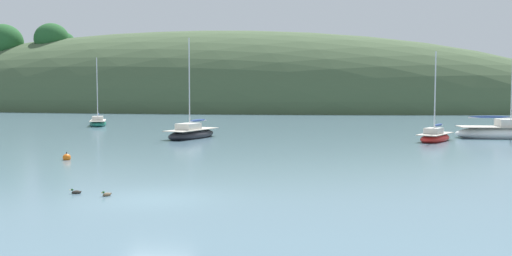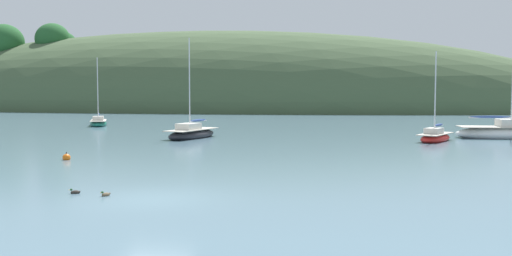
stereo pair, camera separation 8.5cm
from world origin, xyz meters
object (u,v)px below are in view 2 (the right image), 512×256
object	(u,v)px
sailboat_red_portside	(435,137)
mooring_buoy_outer	(66,158)
sailboat_grey_yawl	(192,133)
duck_trailing	(75,192)
sailboat_orange_cutter	(98,123)
duck_straggler	(106,195)
sailboat_teal_outer	(506,132)

from	to	relation	value
sailboat_red_portside	mooring_buoy_outer	xyz separation A→B (m)	(-21.84, -15.66, -0.21)
sailboat_grey_yawl	duck_trailing	distance (m)	24.32
sailboat_grey_yawl	sailboat_red_portside	size ratio (longest dim) A/B	1.19
sailboat_red_portside	mooring_buoy_outer	distance (m)	26.88
sailboat_grey_yawl	mooring_buoy_outer	size ratio (longest dim) A/B	15.41
sailboat_red_portside	sailboat_orange_cutter	world-z (taller)	sailboat_orange_cutter
sailboat_grey_yawl	sailboat_orange_cutter	world-z (taller)	sailboat_grey_yawl
duck_straggler	duck_trailing	world-z (taller)	same
sailboat_red_portside	duck_trailing	size ratio (longest dim) A/B	17.14
sailboat_orange_cutter	duck_straggler	bearing A→B (deg)	-63.16
sailboat_teal_outer	sailboat_red_portside	size ratio (longest dim) A/B	1.66
sailboat_teal_outer	duck_trailing	distance (m)	36.37
sailboat_red_portside	duck_trailing	distance (m)	29.75
sailboat_teal_outer	duck_trailing	xyz separation A→B (m)	(-22.30, -28.73, -0.42)
sailboat_teal_outer	sailboat_red_portside	distance (m)	7.15
mooring_buoy_outer	sailboat_orange_cutter	bearing A→B (deg)	113.27
mooring_buoy_outer	duck_trailing	distance (m)	10.83
sailboat_teal_outer	sailboat_orange_cutter	size ratio (longest dim) A/B	1.52
mooring_buoy_outer	duck_straggler	xyz separation A→B (m)	(6.94, -9.50, -0.07)
duck_trailing	duck_straggler	bearing A→B (deg)	-9.74
sailboat_teal_outer	sailboat_orange_cutter	bearing A→B (deg)	167.76
sailboat_orange_cutter	duck_trailing	distance (m)	41.39
sailboat_grey_yawl	sailboat_teal_outer	bearing A→B (deg)	10.30
sailboat_orange_cutter	duck_trailing	size ratio (longest dim) A/B	18.71
mooring_buoy_outer	sailboat_red_portside	bearing A→B (deg)	35.64
sailboat_teal_outer	duck_straggler	distance (m)	35.75
sailboat_red_portside	duck_straggler	size ratio (longest dim) A/B	17.34
sailboat_orange_cutter	mooring_buoy_outer	bearing A→B (deg)	-66.73
sailboat_orange_cutter	mooring_buoy_outer	distance (m)	30.63
duck_trailing	sailboat_red_portside	bearing A→B (deg)	56.91
sailboat_red_portside	sailboat_orange_cutter	xyz separation A→B (m)	(-33.95, 12.48, 0.01)
sailboat_orange_cutter	duck_straggler	size ratio (longest dim) A/B	18.93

